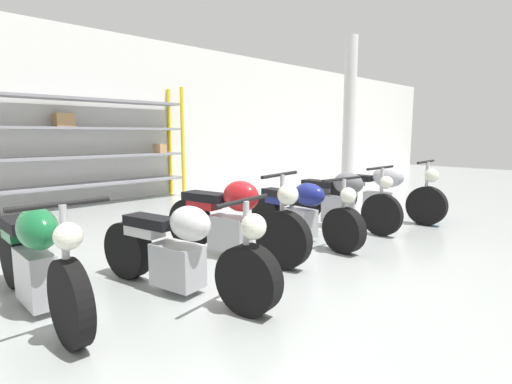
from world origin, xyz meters
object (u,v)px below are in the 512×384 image
object	(u,v)px
motorcycle_blue	(302,213)
motorcycle_silver	(382,192)
shelving_rack	(71,140)
motorcycle_white	(182,252)
motorcycle_green	(36,259)
toolbox	(428,210)
motorcycle_red	(234,220)
motorcycle_grey	(341,199)

from	to	relation	value
motorcycle_blue	motorcycle_silver	world-z (taller)	motorcycle_silver
shelving_rack	motorcycle_white	distance (m)	5.35
motorcycle_green	toolbox	bearing A→B (deg)	84.04
motorcycle_white	motorcycle_red	bearing A→B (deg)	103.60
motorcycle_green	motorcycle_white	xyz separation A→B (m)	(1.05, -0.51, -0.05)
motorcycle_silver	motorcycle_red	bearing A→B (deg)	-97.34
motorcycle_red	motorcycle_grey	world-z (taller)	motorcycle_red
motorcycle_blue	motorcycle_grey	bearing A→B (deg)	98.71
motorcycle_white	motorcycle_red	world-z (taller)	motorcycle_red
motorcycle_green	motorcycle_white	size ratio (longest dim) A/B	1.03
motorcycle_green	motorcycle_white	bearing A→B (deg)	64.59
motorcycle_silver	motorcycle_grey	bearing A→B (deg)	-100.65
shelving_rack	motorcycle_grey	size ratio (longest dim) A/B	2.36
motorcycle_green	motorcycle_silver	xyz separation A→B (m)	(5.37, -0.15, 0.01)
motorcycle_green	motorcycle_red	distance (m)	2.11
shelving_rack	motorcycle_silver	distance (m)	5.94
shelving_rack	motorcycle_silver	size ratio (longest dim) A/B	2.16
shelving_rack	toolbox	xyz separation A→B (m)	(4.04, -5.35, -1.20)
motorcycle_red	motorcycle_white	bearing A→B (deg)	-76.01
motorcycle_white	motorcycle_grey	world-z (taller)	motorcycle_grey
motorcycle_red	motorcycle_blue	bearing A→B (deg)	73.87
motorcycle_blue	motorcycle_silver	bearing A→B (deg)	93.64
motorcycle_white	motorcycle_silver	distance (m)	4.34
shelving_rack	motorcycle_green	size ratio (longest dim) A/B	2.20
toolbox	motorcycle_green	bearing A→B (deg)	173.54
motorcycle_red	motorcycle_silver	bearing A→B (deg)	76.75
shelving_rack	motorcycle_red	distance (m)	4.77
shelving_rack	motorcycle_silver	bearing A→B (deg)	-55.11
shelving_rack	motorcycle_blue	xyz separation A→B (m)	(1.23, -4.79, -0.94)
motorcycle_green	shelving_rack	bearing A→B (deg)	157.19
motorcycle_green	motorcycle_silver	world-z (taller)	motorcycle_silver
motorcycle_grey	motorcycle_red	bearing A→B (deg)	-91.79
motorcycle_blue	motorcycle_silver	size ratio (longest dim) A/B	0.91
shelving_rack	motorcycle_red	world-z (taller)	shelving_rack
motorcycle_blue	motorcycle_silver	distance (m)	2.13
toolbox	shelving_rack	bearing A→B (deg)	127.01
motorcycle_silver	toolbox	size ratio (longest dim) A/B	4.93
motorcycle_green	motorcycle_silver	bearing A→B (deg)	88.89
motorcycle_red	motorcycle_grey	distance (m)	2.18
shelving_rack	motorcycle_silver	xyz separation A→B (m)	(3.36, -4.82, -0.87)
motorcycle_grey	motorcycle_green	bearing A→B (deg)	-91.76
motorcycle_silver	toolbox	distance (m)	0.92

